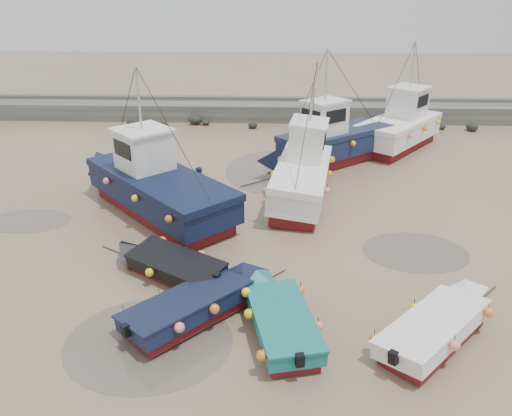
# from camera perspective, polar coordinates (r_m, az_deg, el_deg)

# --- Properties ---
(ground) EXTENTS (120.00, 120.00, 0.00)m
(ground) POSITION_cam_1_polar(r_m,az_deg,el_deg) (17.24, -0.16, -8.58)
(ground) COLOR #8F755B
(ground) RESTS_ON ground
(seawall) EXTENTS (60.00, 4.92, 1.50)m
(seawall) POSITION_cam_1_polar(r_m,az_deg,el_deg) (37.46, 1.31, 10.99)
(seawall) COLOR slate
(seawall) RESTS_ON ground
(puddle_a) EXTENTS (4.85, 4.85, 0.01)m
(puddle_a) POSITION_cam_1_polar(r_m,az_deg,el_deg) (15.10, -12.15, -14.70)
(puddle_a) COLOR #584F46
(puddle_a) RESTS_ON ground
(puddle_b) EXTENTS (4.00, 4.00, 0.01)m
(puddle_b) POSITION_cam_1_polar(r_m,az_deg,el_deg) (20.03, 17.73, -4.78)
(puddle_b) COLOR #584F46
(puddle_b) RESTS_ON ground
(puddle_c) EXTENTS (3.60, 3.60, 0.01)m
(puddle_c) POSITION_cam_1_polar(r_m,az_deg,el_deg) (23.60, -24.53, -1.33)
(puddle_c) COLOR #584F46
(puddle_c) RESTS_ON ground
(puddle_d) EXTENTS (5.58, 5.58, 0.01)m
(puddle_d) POSITION_cam_1_polar(r_m,az_deg,el_deg) (27.21, 2.38, 4.29)
(puddle_d) COLOR #584F46
(puddle_d) RESTS_ON ground
(dinghy_1) EXTENTS (4.99, 5.06, 1.43)m
(dinghy_1) POSITION_cam_1_polar(r_m,az_deg,el_deg) (15.48, -6.63, -10.64)
(dinghy_1) COLOR maroon
(dinghy_1) RESTS_ON ground
(dinghy_2) EXTENTS (2.49, 5.68, 1.43)m
(dinghy_2) POSITION_cam_1_polar(r_m,az_deg,el_deg) (14.87, 2.71, -12.10)
(dinghy_2) COLOR maroon
(dinghy_2) RESTS_ON ground
(dinghy_3) EXTENTS (4.90, 5.00, 1.43)m
(dinghy_3) POSITION_cam_1_polar(r_m,az_deg,el_deg) (15.46, 20.48, -12.31)
(dinghy_3) COLOR maroon
(dinghy_3) RESTS_ON ground
(dinghy_4) EXTENTS (5.25, 3.69, 1.43)m
(dinghy_4) POSITION_cam_1_polar(r_m,az_deg,el_deg) (17.64, -9.82, -6.03)
(dinghy_4) COLOR maroon
(dinghy_4) RESTS_ON ground
(cabin_boat_0) EXTENTS (8.87, 9.25, 6.22)m
(cabin_boat_0) POSITION_cam_1_polar(r_m,az_deg,el_deg) (22.49, -11.77, 2.85)
(cabin_boat_0) COLOR maroon
(cabin_boat_0) RESTS_ON ground
(cabin_boat_1) EXTENTS (3.54, 9.75, 6.22)m
(cabin_boat_1) POSITION_cam_1_polar(r_m,az_deg,el_deg) (23.45, 5.16, 4.34)
(cabin_boat_1) COLOR maroon
(cabin_boat_1) RESTS_ON ground
(cabin_boat_2) EXTENTS (8.54, 7.09, 6.22)m
(cabin_boat_2) POSITION_cam_1_polar(r_m,az_deg,el_deg) (27.99, 8.24, 7.55)
(cabin_boat_2) COLOR maroon
(cabin_boat_2) RESTS_ON ground
(cabin_boat_3) EXTENTS (6.98, 8.31, 6.22)m
(cabin_boat_3) POSITION_cam_1_polar(r_m,az_deg,el_deg) (32.26, 16.45, 9.10)
(cabin_boat_3) COLOR maroon
(cabin_boat_3) RESTS_ON ground
(person) EXTENTS (0.76, 0.69, 1.75)m
(person) POSITION_cam_1_polar(r_m,az_deg,el_deg) (23.44, -6.44, 0.70)
(person) COLOR #171838
(person) RESTS_ON ground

